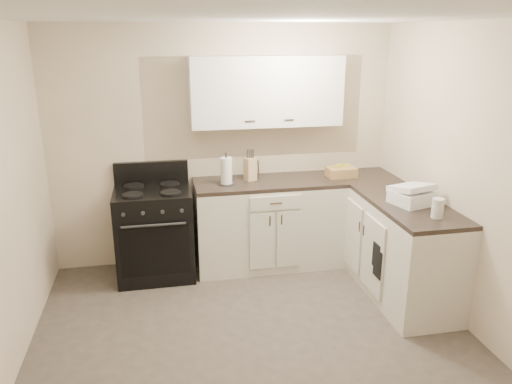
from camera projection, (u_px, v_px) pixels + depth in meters
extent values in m
plane|color=#473F38|center=(258.00, 348.00, 3.98)|extent=(3.60, 3.60, 0.00)
plane|color=white|center=(258.00, 17.00, 3.23)|extent=(3.60, 3.60, 0.00)
plane|color=beige|center=(224.00, 147.00, 5.28)|extent=(3.60, 0.00, 3.60)
plane|color=beige|center=(481.00, 185.00, 3.94)|extent=(0.00, 3.60, 3.60)
plane|color=beige|center=(352.00, 344.00, 1.92)|extent=(3.60, 0.00, 3.60)
cube|color=silver|center=(269.00, 225.00, 5.33)|extent=(1.55, 0.60, 0.90)
cube|color=silver|center=(389.00, 240.00, 4.92)|extent=(0.60, 1.90, 0.90)
cube|color=black|center=(269.00, 182.00, 5.18)|extent=(1.55, 0.60, 0.04)
cube|color=black|center=(393.00, 195.00, 4.78)|extent=(0.60, 1.90, 0.04)
cube|color=white|center=(266.00, 91.00, 5.05)|extent=(1.55, 0.30, 0.70)
cube|color=black|center=(155.00, 233.00, 5.07)|extent=(0.76, 0.65, 0.92)
cube|color=#D4B982|center=(250.00, 169.00, 5.16)|extent=(0.14, 0.13, 0.24)
cylinder|color=white|center=(226.00, 171.00, 5.01)|extent=(0.12, 0.12, 0.28)
cube|color=black|center=(253.00, 168.00, 5.38)|extent=(0.13, 0.06, 0.15)
cube|color=tan|center=(341.00, 172.00, 5.31)|extent=(0.31, 0.21, 0.10)
cube|color=white|center=(412.00, 197.00, 4.45)|extent=(0.40, 0.38, 0.12)
cylinder|color=silver|center=(438.00, 208.00, 4.11)|extent=(0.13, 0.13, 0.16)
cube|color=black|center=(378.00, 264.00, 4.45)|extent=(0.02, 0.15, 0.26)
cube|color=black|center=(376.00, 256.00, 4.47)|extent=(0.02, 0.13, 0.23)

